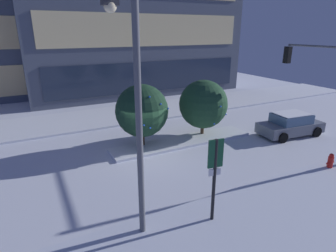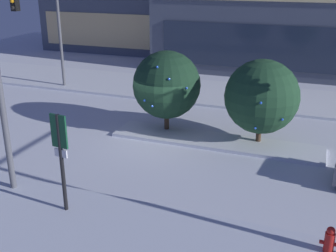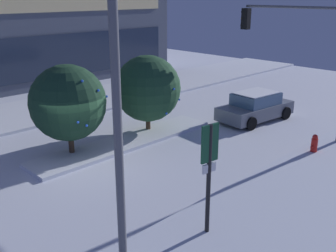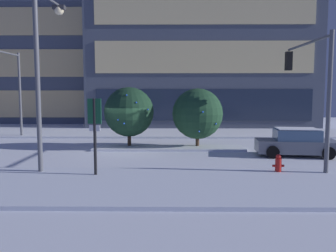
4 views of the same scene
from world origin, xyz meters
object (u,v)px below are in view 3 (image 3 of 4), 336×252
street_lamp_arched (94,55)px  decorated_tree_left_of_median (68,103)px  decorated_tree_median (148,89)px  fire_hydrant (314,145)px  car_near (255,107)px  traffic_light_corner_near_right (299,43)px  parking_info_sign (209,167)px

street_lamp_arched → decorated_tree_left_of_median: street_lamp_arched is taller
decorated_tree_median → street_lamp_arched: bearing=-138.9°
fire_hydrant → car_near: bearing=62.5°
street_lamp_arched → decorated_tree_median: street_lamp_arched is taller
traffic_light_corner_near_right → fire_hydrant: bearing=137.6°
decorated_tree_median → parking_info_sign: bearing=-121.6°
car_near → parking_info_sign: bearing=-147.4°
traffic_light_corner_near_right → street_lamp_arched: bearing=96.4°
traffic_light_corner_near_right → parking_info_sign: traffic_light_corner_near_right is taller
street_lamp_arched → parking_info_sign: (2.39, -1.38, -2.96)m
traffic_light_corner_near_right → car_near: bearing=-8.9°
street_lamp_arched → parking_info_sign: size_ratio=2.40×
fire_hydrant → decorated_tree_median: bearing=112.7°
parking_info_sign → decorated_tree_left_of_median: size_ratio=0.86×
traffic_light_corner_near_right → parking_info_sign: size_ratio=1.85×
traffic_light_corner_near_right → decorated_tree_left_of_median: 10.37m
traffic_light_corner_near_right → fire_hydrant: size_ratio=6.75×
street_lamp_arched → fire_hydrant: street_lamp_arched is taller
street_lamp_arched → decorated_tree_median: size_ratio=2.11×
traffic_light_corner_near_right → street_lamp_arched: street_lamp_arched is taller
parking_info_sign → decorated_tree_median: bearing=-24.4°
traffic_light_corner_near_right → decorated_tree_median: bearing=44.9°
car_near → parking_info_sign: (-9.77, -4.94, 1.34)m
car_near → decorated_tree_median: (-5.14, 2.57, 1.39)m
street_lamp_arched → fire_hydrant: size_ratio=8.78×
traffic_light_corner_near_right → decorated_tree_median: size_ratio=1.62×
fire_hydrant → decorated_tree_left_of_median: size_ratio=0.23×
car_near → fire_hydrant: size_ratio=5.07×
traffic_light_corner_near_right → decorated_tree_left_of_median: bearing=61.7°
car_near → fire_hydrant: car_near is taller
car_near → decorated_tree_left_of_median: bearing=170.3°
street_lamp_arched → decorated_tree_median: bearing=-45.9°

